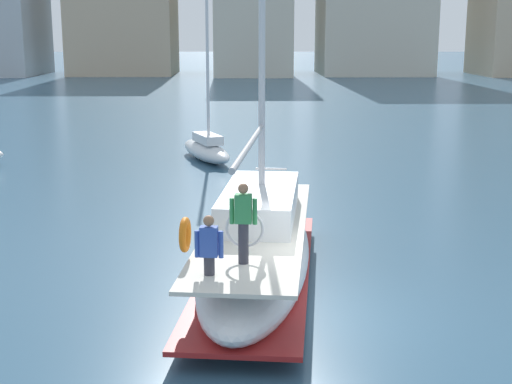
% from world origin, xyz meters
% --- Properties ---
extents(ground_plane, '(400.00, 400.00, 0.00)m').
position_xyz_m(ground_plane, '(0.00, 0.00, 0.00)').
color(ground_plane, '#2D516B').
extents(main_sailboat, '(3.42, 9.80, 12.39)m').
position_xyz_m(main_sailboat, '(-1.25, 2.00, 0.90)').
color(main_sailboat, silver).
rests_on(main_sailboat, ground).
extents(moored_sloop_far, '(3.12, 5.38, 8.20)m').
position_xyz_m(moored_sloop_far, '(-3.35, 18.77, 0.58)').
color(moored_sloop_far, silver).
rests_on(moored_sloop_far, ground).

